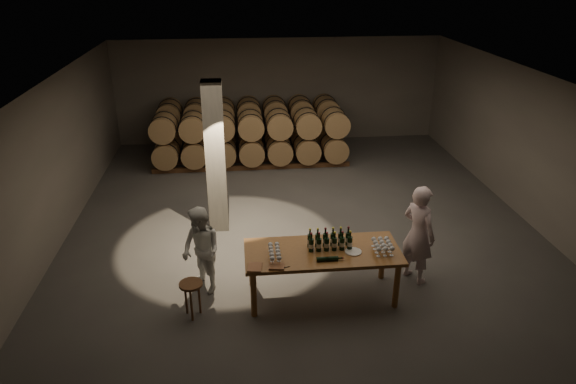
{
  "coord_description": "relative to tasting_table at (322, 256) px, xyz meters",
  "views": [
    {
      "loc": [
        -1.33,
        -9.78,
        5.32
      ],
      "look_at": [
        -0.38,
        -0.52,
        1.1
      ],
      "focal_mm": 32.0,
      "sensor_mm": 36.0,
      "label": 1
    }
  ],
  "objects": [
    {
      "name": "room",
      "position": [
        -1.8,
        2.7,
        0.8
      ],
      "size": [
        12.0,
        12.0,
        12.0
      ],
      "color": "#4C4A47",
      "rests_on": "ground"
    },
    {
      "name": "tasting_table",
      "position": [
        0.0,
        0.0,
        0.0
      ],
      "size": [
        2.6,
        1.1,
        0.9
      ],
      "color": "brown",
      "rests_on": "ground"
    },
    {
      "name": "barrel_stack_back",
      "position": [
        -0.96,
        7.7,
        0.03
      ],
      "size": [
        5.48,
        0.95,
        1.57
      ],
      "color": "brown",
      "rests_on": "ground"
    },
    {
      "name": "barrel_stack_front",
      "position": [
        -0.96,
        6.3,
        0.03
      ],
      "size": [
        5.48,
        0.95,
        1.57
      ],
      "color": "brown",
      "rests_on": "ground"
    },
    {
      "name": "bottle_cluster",
      "position": [
        0.13,
        0.08,
        0.23
      ],
      "size": [
        0.74,
        0.24,
        0.35
      ],
      "color": "black",
      "rests_on": "tasting_table"
    },
    {
      "name": "lying_bottles",
      "position": [
        0.03,
        -0.32,
        0.14
      ],
      "size": [
        0.44,
        0.07,
        0.07
      ],
      "color": "black",
      "rests_on": "tasting_table"
    },
    {
      "name": "glass_cluster_left",
      "position": [
        -0.81,
        -0.14,
        0.22
      ],
      "size": [
        0.19,
        0.52,
        0.16
      ],
      "color": "silver",
      "rests_on": "tasting_table"
    },
    {
      "name": "glass_cluster_right",
      "position": [
        0.99,
        -0.1,
        0.23
      ],
      "size": [
        0.3,
        0.41,
        0.17
      ],
      "color": "silver",
      "rests_on": "tasting_table"
    },
    {
      "name": "plate",
      "position": [
        0.5,
        -0.1,
        0.11
      ],
      "size": [
        0.28,
        0.28,
        0.02
      ],
      "primitive_type": "cylinder",
      "color": "white",
      "rests_on": "tasting_table"
    },
    {
      "name": "notebook_near",
      "position": [
        -0.8,
        -0.42,
        0.12
      ],
      "size": [
        0.26,
        0.22,
        0.03
      ],
      "primitive_type": "cube",
      "rotation": [
        0.0,
        0.0,
        -0.15
      ],
      "color": "brown",
      "rests_on": "tasting_table"
    },
    {
      "name": "notebook_corner",
      "position": [
        -1.15,
        -0.41,
        0.12
      ],
      "size": [
        0.25,
        0.3,
        0.02
      ],
      "primitive_type": "cube",
      "rotation": [
        0.0,
        0.0,
        -0.14
      ],
      "color": "brown",
      "rests_on": "tasting_table"
    },
    {
      "name": "pen",
      "position": [
        -0.67,
        -0.45,
        0.11
      ],
      "size": [
        0.14,
        0.05,
        0.01
      ],
      "primitive_type": "cylinder",
      "rotation": [
        0.0,
        1.57,
        0.28
      ],
      "color": "black",
      "rests_on": "tasting_table"
    },
    {
      "name": "stool",
      "position": [
        -2.17,
        -0.33,
        -0.28
      ],
      "size": [
        0.38,
        0.38,
        0.63
      ],
      "rotation": [
        0.0,
        0.0,
        -0.04
      ],
      "color": "brown",
      "rests_on": "ground"
    },
    {
      "name": "person_man",
      "position": [
        1.76,
        0.35,
        0.12
      ],
      "size": [
        0.72,
        0.8,
        1.84
      ],
      "primitive_type": "imported",
      "rotation": [
        0.0,
        0.0,
        2.12
      ],
      "color": "silver",
      "rests_on": "ground"
    },
    {
      "name": "person_woman",
      "position": [
        -2.03,
        0.39,
        -0.01
      ],
      "size": [
        0.94,
        0.97,
        1.58
      ],
      "primitive_type": "imported",
      "rotation": [
        0.0,
        0.0,
        -0.91
      ],
      "color": "silver",
      "rests_on": "ground"
    }
  ]
}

